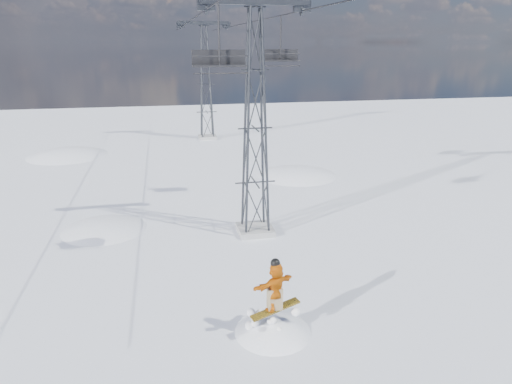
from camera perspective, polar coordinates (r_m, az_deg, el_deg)
The scene contains 8 objects.
ground at distance 16.96m, azimuth 2.69°, elevation -15.79°, with size 120.00×120.00×0.00m, color white.
snow_terrain at distance 39.74m, azimuth -12.03°, elevation -10.90°, with size 39.00×37.00×22.00m.
lift_tower_near at distance 22.40m, azimuth -0.11°, elevation 7.90°, with size 5.20×1.80×11.43m.
lift_tower_far at distance 46.98m, azimuth -6.30°, elevation 13.20°, with size 5.20×1.80×11.43m.
haul_cables at distance 33.42m, azimuth -4.27°, elevation 20.51°, with size 4.46×51.00×0.06m.
snowboarder_jump at distance 17.41m, azimuth 2.05°, elevation -21.45°, with size 4.40×4.40×6.87m.
lift_chair_near at distance 17.48m, azimuth -4.61°, elevation 16.14°, with size 2.00×0.58×2.48m.
lift_chair_mid at distance 26.35m, azimuth 3.03°, elevation 16.57°, with size 2.13×0.61×2.64m.
Camera 1 is at (-3.55, -13.61, 9.47)m, focal length 32.00 mm.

